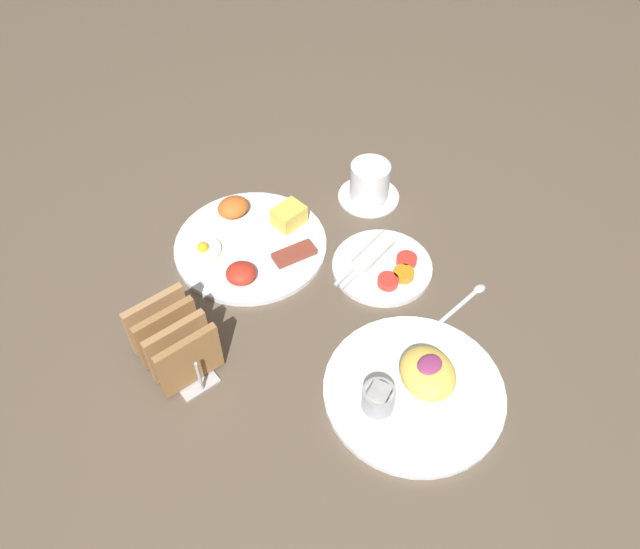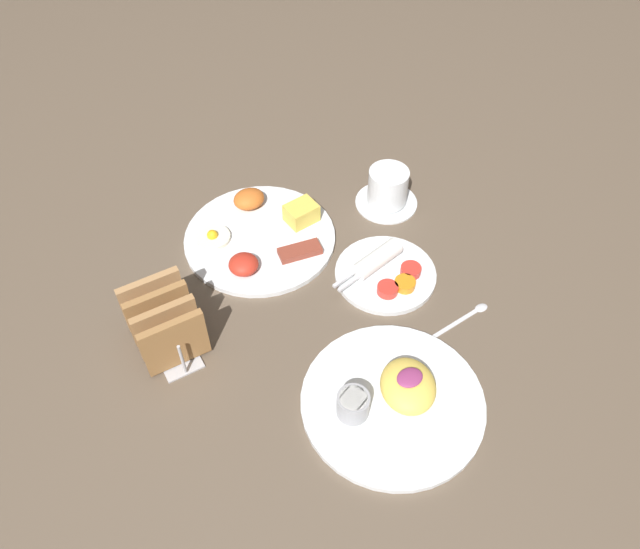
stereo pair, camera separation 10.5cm
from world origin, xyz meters
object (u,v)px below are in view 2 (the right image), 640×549
(plate_breakfast, at_px, (261,234))
(plate_foreground, at_px, (393,398))
(coffee_cup, at_px, (388,189))
(plate_condiments, at_px, (385,272))
(toast_rack, at_px, (164,323))

(plate_breakfast, bearing_deg, plate_foreground, -87.22)
(plate_foreground, relative_size, coffee_cup, 2.28)
(plate_condiments, height_order, toast_rack, toast_rack)
(plate_condiments, bearing_deg, coffee_cup, 55.63)
(plate_breakfast, relative_size, toast_rack, 1.87)
(plate_breakfast, height_order, coffee_cup, coffee_cup)
(toast_rack, distance_m, coffee_cup, 0.49)
(toast_rack, bearing_deg, plate_breakfast, 30.37)
(plate_breakfast, distance_m, toast_rack, 0.27)
(plate_condiments, bearing_deg, toast_rack, 171.55)
(plate_foreground, bearing_deg, plate_condiments, 59.10)
(plate_foreground, bearing_deg, coffee_cup, 57.61)
(plate_breakfast, height_order, toast_rack, toast_rack)
(plate_condiments, height_order, coffee_cup, coffee_cup)
(plate_foreground, xyz_separation_m, toast_rack, (-0.25, 0.27, 0.03))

